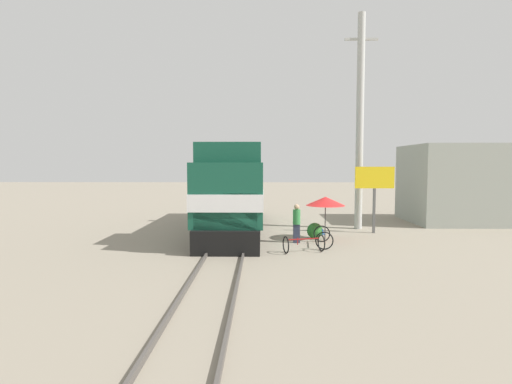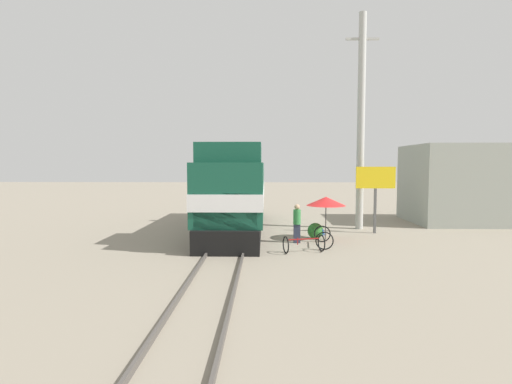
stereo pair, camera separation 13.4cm
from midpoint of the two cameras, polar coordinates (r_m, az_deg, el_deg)
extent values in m
plane|color=gray|center=(19.31, -3.21, -6.76)|extent=(120.00, 120.00, 0.00)
cube|color=#4C4742|center=(19.36, -5.34, -6.51)|extent=(0.08, 34.38, 0.15)
cube|color=#4C4742|center=(19.25, -1.06, -6.55)|extent=(0.08, 34.38, 0.15)
cube|color=black|center=(22.01, -2.63, -4.11)|extent=(2.74, 12.90, 0.99)
cube|color=#144C38|center=(21.83, -2.65, 0.66)|extent=(2.97, 12.38, 2.68)
cube|color=white|center=(21.85, -2.64, -0.04)|extent=(3.01, 12.51, 0.70)
cube|color=white|center=(16.63, -3.90, -2.49)|extent=(2.53, 1.81, 1.47)
cube|color=#144C38|center=(17.94, -3.52, 5.57)|extent=(2.80, 2.84, 0.85)
cylinder|color=#B2B2AD|center=(22.94, 14.93, 9.59)|extent=(0.41, 0.41, 11.77)
cube|color=#B2B2AD|center=(23.80, 15.14, 20.36)|extent=(1.80, 0.12, 0.12)
cylinder|color=#4C4C4C|center=(19.34, 10.14, -3.86)|extent=(0.05, 0.05, 1.95)
cone|color=red|center=(19.24, 10.17, -1.29)|extent=(1.86, 1.86, 0.42)
cube|color=#595959|center=(21.71, 16.80, -2.59)|extent=(0.12, 0.12, 2.35)
cube|color=yellow|center=(21.59, 16.89, 1.99)|extent=(2.03, 0.08, 1.12)
sphere|color=#2D722D|center=(19.60, 8.67, -5.50)|extent=(0.76, 0.76, 0.76)
cube|color=#2D3347|center=(18.48, 6.07, -5.92)|extent=(0.30, 0.20, 0.85)
cylinder|color=#337F3F|center=(18.37, 6.09, -3.57)|extent=(0.34, 0.34, 0.68)
sphere|color=tan|center=(18.31, 6.10, -2.13)|extent=(0.25, 0.25, 0.25)
torus|color=black|center=(18.80, 9.65, -5.91)|extent=(0.77, 0.12, 0.77)
torus|color=black|center=(17.15, 9.98, -6.88)|extent=(0.77, 0.12, 0.77)
cube|color=#194C99|center=(17.93, 9.82, -5.66)|extent=(0.16, 1.43, 0.04)
cylinder|color=#194C99|center=(18.24, 9.76, -5.78)|extent=(0.04, 0.04, 0.32)
torus|color=black|center=(16.26, 4.52, -7.55)|extent=(0.24, 0.69, 0.70)
torus|color=black|center=(16.83, 9.56, -7.20)|extent=(0.24, 0.69, 0.70)
cube|color=#A51919|center=(16.49, 7.09, -6.68)|extent=(1.28, 0.40, 0.04)
cylinder|color=#A51919|center=(16.41, 6.20, -7.02)|extent=(0.04, 0.04, 0.29)
cube|color=#999E93|center=(27.47, 26.36, 1.06)|extent=(5.02, 5.29, 4.78)
camera|label=1|loc=(0.07, -89.76, 0.02)|focal=28.00mm
camera|label=2|loc=(0.07, 90.24, -0.02)|focal=28.00mm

